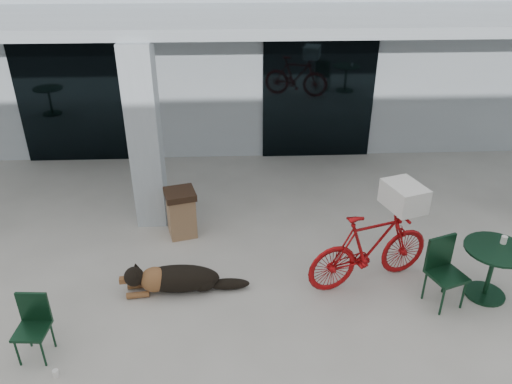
{
  "coord_description": "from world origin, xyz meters",
  "views": [
    {
      "loc": [
        -0.03,
        -5.41,
        4.67
      ],
      "look_at": [
        0.29,
        1.39,
        1.0
      ],
      "focal_mm": 35.0,
      "sensor_mm": 36.0,
      "label": 1
    }
  ],
  "objects_px": {
    "trash_receptacle": "(181,213)",
    "cafe_chair_far_a": "(447,275)",
    "bicycle": "(370,248)",
    "cafe_chair_near": "(32,330)",
    "dog": "(179,277)",
    "cafe_table_far": "(490,272)"
  },
  "relations": [
    {
      "from": "trash_receptacle",
      "to": "cafe_chair_far_a",
      "type": "bearing_deg",
      "value": -27.37
    },
    {
      "from": "bicycle",
      "to": "cafe_chair_near",
      "type": "distance_m",
      "value": 4.54
    },
    {
      "from": "dog",
      "to": "trash_receptacle",
      "type": "xyz_separation_m",
      "value": [
        -0.08,
        1.48,
        0.19
      ]
    },
    {
      "from": "dog",
      "to": "cafe_chair_near",
      "type": "distance_m",
      "value": 2.01
    },
    {
      "from": "cafe_chair_near",
      "to": "cafe_chair_far_a",
      "type": "xyz_separation_m",
      "value": [
        5.29,
        0.72,
        0.08
      ]
    },
    {
      "from": "cafe_table_far",
      "to": "trash_receptacle",
      "type": "xyz_separation_m",
      "value": [
        -4.43,
        1.79,
        0.01
      ]
    },
    {
      "from": "cafe_chair_near",
      "to": "cafe_table_far",
      "type": "relative_size",
      "value": 0.98
    },
    {
      "from": "bicycle",
      "to": "trash_receptacle",
      "type": "height_order",
      "value": "bicycle"
    },
    {
      "from": "cafe_chair_near",
      "to": "cafe_chair_far_a",
      "type": "distance_m",
      "value": 5.34
    },
    {
      "from": "bicycle",
      "to": "dog",
      "type": "bearing_deg",
      "value": 73.71
    },
    {
      "from": "bicycle",
      "to": "trash_receptacle",
      "type": "distance_m",
      "value": 3.15
    },
    {
      "from": "bicycle",
      "to": "cafe_chair_far_a",
      "type": "bearing_deg",
      "value": -138.22
    },
    {
      "from": "cafe_table_far",
      "to": "trash_receptacle",
      "type": "bearing_deg",
      "value": 157.98
    },
    {
      "from": "cafe_chair_near",
      "to": "trash_receptacle",
      "type": "distance_m",
      "value": 3.08
    },
    {
      "from": "bicycle",
      "to": "cafe_chair_near",
      "type": "relative_size",
      "value": 2.32
    },
    {
      "from": "cafe_chair_far_a",
      "to": "trash_receptacle",
      "type": "xyz_separation_m",
      "value": [
        -3.75,
        1.94,
        -0.08
      ]
    },
    {
      "from": "dog",
      "to": "trash_receptacle",
      "type": "bearing_deg",
      "value": 86.84
    },
    {
      "from": "cafe_table_far",
      "to": "cafe_chair_near",
      "type": "bearing_deg",
      "value": -171.73
    },
    {
      "from": "cafe_chair_near",
      "to": "trash_receptacle",
      "type": "xyz_separation_m",
      "value": [
        1.54,
        2.66,
        -0.0
      ]
    },
    {
      "from": "cafe_chair_far_a",
      "to": "trash_receptacle",
      "type": "height_order",
      "value": "cafe_chair_far_a"
    },
    {
      "from": "dog",
      "to": "cafe_chair_far_a",
      "type": "distance_m",
      "value": 3.71
    },
    {
      "from": "cafe_chair_near",
      "to": "cafe_chair_far_a",
      "type": "bearing_deg",
      "value": 11.54
    }
  ]
}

